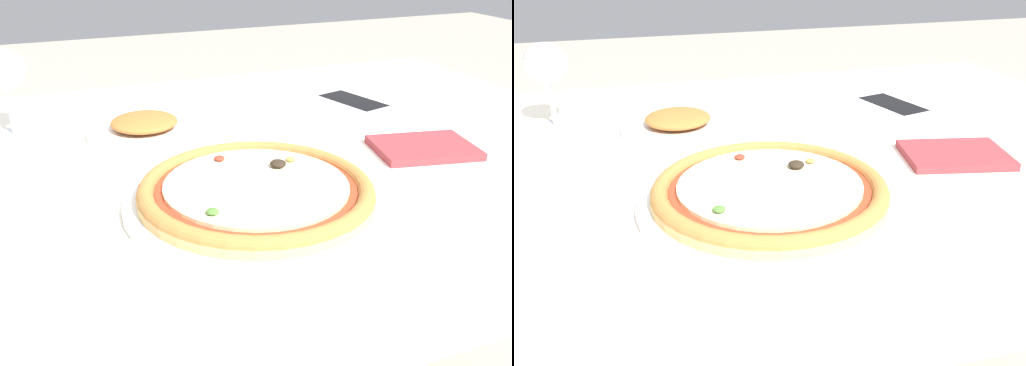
% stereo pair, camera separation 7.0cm
% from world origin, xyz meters
% --- Properties ---
extents(dining_table, '(1.45, 0.94, 0.72)m').
position_xyz_m(dining_table, '(0.00, 0.00, 0.64)').
color(dining_table, '#997047').
rests_on(dining_table, ground_plane).
extents(pizza_plate, '(0.33, 0.33, 0.04)m').
position_xyz_m(pizza_plate, '(0.03, -0.16, 0.74)').
color(pizza_plate, white).
rests_on(pizza_plate, dining_table).
extents(wine_glass_far_left, '(0.07, 0.07, 0.15)m').
position_xyz_m(wine_glass_far_left, '(-0.25, 0.22, 0.82)').
color(wine_glass_far_left, silver).
rests_on(wine_glass_far_left, dining_table).
extents(cell_phone, '(0.10, 0.16, 0.01)m').
position_xyz_m(cell_phone, '(0.36, 0.16, 0.72)').
color(cell_phone, white).
rests_on(cell_phone, dining_table).
extents(side_plate, '(0.19, 0.19, 0.03)m').
position_xyz_m(side_plate, '(-0.04, 0.15, 0.73)').
color(side_plate, white).
rests_on(side_plate, dining_table).
extents(napkin_folded, '(0.17, 0.14, 0.01)m').
position_xyz_m(napkin_folded, '(0.34, -0.09, 0.72)').
color(napkin_folded, '#933338').
rests_on(napkin_folded, dining_table).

